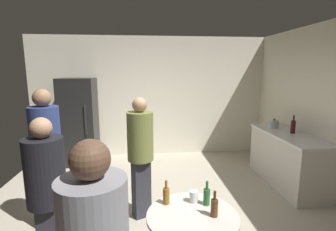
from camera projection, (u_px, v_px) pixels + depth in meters
ground_plane at (159, 221)px, 3.36m from camera, size 5.20×5.20×0.10m
wall_back at (151, 97)px, 5.68m from camera, size 5.32×0.06×2.70m
refrigerator at (79, 121)px, 5.19m from camera, size 0.70×0.68×1.80m
kitchen_counter at (287, 159)px, 4.28m from camera, size 0.64×1.64×0.90m
kettle at (274, 124)px, 4.61m from camera, size 0.24×0.17×0.18m
wine_bottle_on_counter at (293, 126)px, 4.21m from camera, size 0.08×0.08×0.31m
foreground_table at (192, 226)px, 2.16m from camera, size 0.80×0.80×0.73m
beer_bottle_amber at (166, 195)px, 2.30m from camera, size 0.06×0.06×0.23m
beer_bottle_brown at (214, 207)px, 2.10m from camera, size 0.06×0.06×0.23m
beer_bottle_green at (207, 196)px, 2.29m from camera, size 0.06×0.06×0.23m
plastic_cup_white at (194, 197)px, 2.33m from camera, size 0.08×0.08×0.11m
person_in_olive_shirt at (140, 149)px, 3.24m from camera, size 0.45×0.45×1.63m
person_in_navy_shirt at (47, 150)px, 2.94m from camera, size 0.45×0.45×1.75m
person_in_black_shirt at (47, 189)px, 2.22m from camera, size 0.35×0.35×1.57m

